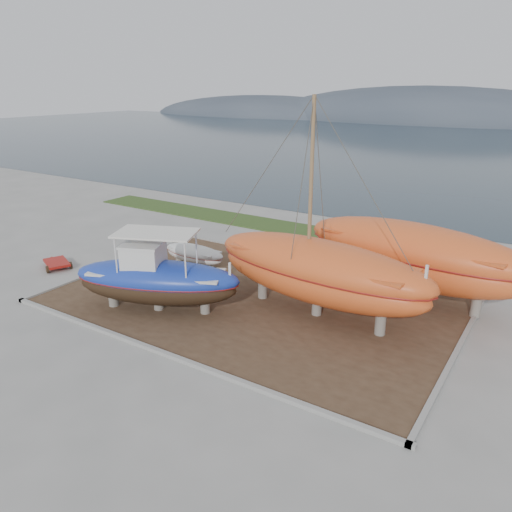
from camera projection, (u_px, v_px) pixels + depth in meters
The scene contains 10 objects.
ground at pixel (202, 334), 20.40m from camera, with size 140.00×140.00×0.00m, color gray.
dirt_patch at pixel (255, 299), 23.56m from camera, with size 18.00×12.00×0.06m, color #422D1E.
curb_frame at pixel (255, 299), 23.55m from camera, with size 18.60×12.60×0.15m, color gray, non-canonical shape.
grass_strip at pixel (350, 239), 32.69m from camera, with size 44.00×3.00×0.08m, color #284219.
sea at pixel (490, 150), 75.97m from camera, with size 260.00×100.00×0.04m, color #1B2C37, non-canonical shape.
blue_caique at pixel (156, 272), 21.92m from camera, with size 7.50×2.34×3.61m, color #1A37A6, non-canonical shape.
white_dinghy at pixel (194, 256), 27.54m from camera, with size 3.89×1.46×1.17m, color silver, non-canonical shape.
orange_sailboat at pixel (321, 212), 20.48m from camera, with size 10.34×3.05×9.24m, color #D55320, non-canonical shape.
orange_bare_hull at pixel (411, 263), 23.13m from camera, with size 10.75×3.22×3.52m, color #D55320, non-canonical shape.
red_trailer at pixel (57, 265), 27.61m from camera, with size 2.67×1.33×0.38m, color #A91A13, non-canonical shape.
Camera 1 is at (11.71, -14.12, 9.73)m, focal length 35.00 mm.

